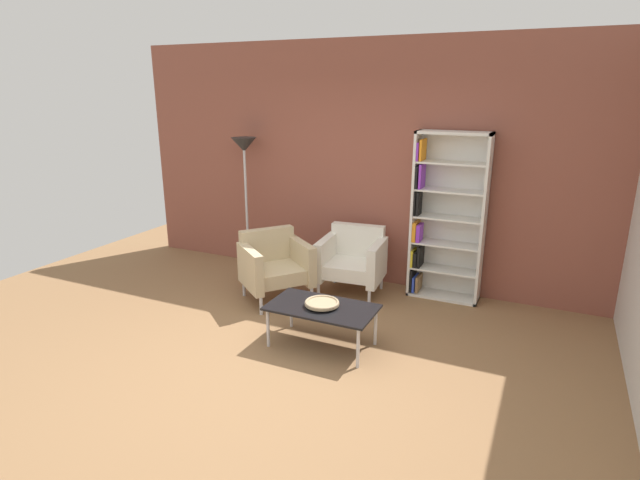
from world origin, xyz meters
name	(u,v)px	position (x,y,z in m)	size (l,w,h in m)	color
ground_plane	(269,368)	(0.00, 0.00, 0.00)	(8.32, 8.32, 0.00)	olive
brick_back_panel	(369,165)	(0.00, 2.46, 1.45)	(6.40, 0.12, 2.90)	brown
bookshelf_tall	(444,219)	(0.98, 2.26, 0.93)	(0.80, 0.30, 1.90)	silver
coffee_table_low	(322,310)	(0.25, 0.57, 0.37)	(1.00, 0.56, 0.40)	black
decorative_bowl	(322,303)	(0.25, 0.57, 0.43)	(0.32, 0.32, 0.05)	tan
armchair_spare_guest	(274,264)	(-0.72, 1.37, 0.41)	(0.94, 0.95, 0.78)	#C6B289
armchair_near_window	(353,259)	(0.02, 1.91, 0.41)	(0.77, 0.72, 0.78)	white
floor_lamp_torchiere	(245,160)	(-1.58, 2.15, 1.45)	(0.32, 0.32, 1.74)	silver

